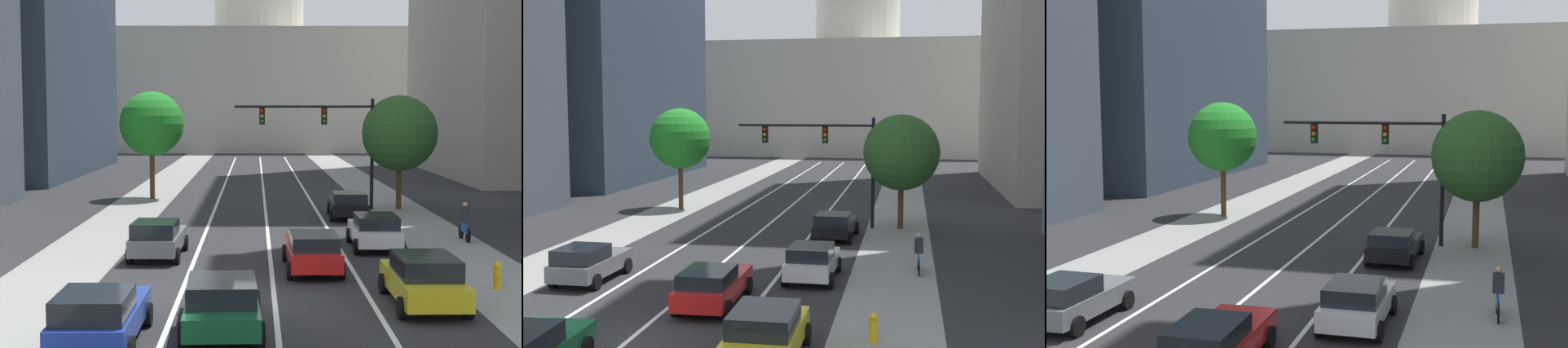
% 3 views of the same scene
% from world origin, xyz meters
% --- Properties ---
extents(ground_plane, '(400.00, 400.00, 0.00)m').
position_xyz_m(ground_plane, '(0.00, 40.00, 0.00)').
color(ground_plane, '#2B2B2D').
extents(sidewalk_left, '(3.52, 130.00, 0.01)m').
position_xyz_m(sidewalk_left, '(-7.62, 35.00, 0.01)').
color(sidewalk_left, gray).
rests_on(sidewalk_left, ground).
extents(sidewalk_right, '(3.52, 130.00, 0.01)m').
position_xyz_m(sidewalk_right, '(7.62, 35.00, 0.01)').
color(sidewalk_right, gray).
rests_on(sidewalk_right, ground).
extents(lane_stripe_left, '(0.16, 90.00, 0.01)m').
position_xyz_m(lane_stripe_left, '(-2.93, 25.00, 0.01)').
color(lane_stripe_left, white).
rests_on(lane_stripe_left, ground).
extents(lane_stripe_center, '(0.16, 90.00, 0.01)m').
position_xyz_m(lane_stripe_center, '(0.00, 25.00, 0.01)').
color(lane_stripe_center, white).
rests_on(lane_stripe_center, ground).
extents(lane_stripe_right, '(0.16, 90.00, 0.01)m').
position_xyz_m(lane_stripe_right, '(2.93, 25.00, 0.01)').
color(lane_stripe_right, white).
rests_on(lane_stripe_right, ground).
extents(capitol_building, '(43.18, 27.23, 36.50)m').
position_xyz_m(capitol_building, '(0.00, 91.40, 11.39)').
color(capitol_building, beige).
rests_on(capitol_building, ground).
extents(car_red, '(2.03, 4.77, 1.46)m').
position_xyz_m(car_red, '(1.47, 4.77, 0.76)').
color(car_red, red).
rests_on(car_red, ground).
extents(car_black, '(2.25, 4.48, 1.46)m').
position_xyz_m(car_black, '(4.39, 18.15, 0.76)').
color(car_black, black).
rests_on(car_black, ground).
extents(car_green, '(2.26, 4.86, 1.45)m').
position_xyz_m(car_green, '(-1.46, -2.68, 0.75)').
color(car_green, '#14512D').
rests_on(car_green, ground).
extents(car_gray, '(2.07, 4.24, 1.54)m').
position_xyz_m(car_gray, '(-4.40, 7.24, 0.79)').
color(car_gray, slate).
rests_on(car_gray, ground).
extents(car_white, '(2.06, 4.08, 1.48)m').
position_xyz_m(car_white, '(4.40, 9.14, 0.78)').
color(car_white, silver).
rests_on(car_white, ground).
extents(car_blue, '(2.06, 4.48, 1.51)m').
position_xyz_m(car_blue, '(-4.40, -4.04, 0.78)').
color(car_blue, '#1E389E').
rests_on(car_blue, ground).
extents(car_yellow, '(2.10, 4.45, 1.55)m').
position_xyz_m(car_yellow, '(4.40, -0.20, 0.81)').
color(car_yellow, yellow).
rests_on(car_yellow, ground).
extents(traffic_signal_mast, '(8.04, 0.39, 6.41)m').
position_xyz_m(traffic_signal_mast, '(3.60, 21.80, 4.64)').
color(traffic_signal_mast, black).
rests_on(traffic_signal_mast, ground).
extents(fire_hydrant, '(0.26, 0.35, 0.91)m').
position_xyz_m(fire_hydrant, '(7.24, 1.88, 0.46)').
color(fire_hydrant, yellow).
rests_on(fire_hydrant, ground).
extents(cyclist, '(0.37, 1.70, 1.72)m').
position_xyz_m(cyclist, '(8.68, 11.06, 0.85)').
color(cyclist, black).
rests_on(cyclist, ground).
extents(street_tree_near_left, '(4.16, 4.16, 6.95)m').
position_xyz_m(street_tree_near_left, '(-7.25, 27.21, 4.86)').
color(street_tree_near_left, '#51381E').
rests_on(street_tree_near_left, ground).
extents(street_tree_near_right, '(4.38, 4.38, 6.61)m').
position_xyz_m(street_tree_near_right, '(7.77, 21.96, 4.41)').
color(street_tree_near_right, '#51381E').
rests_on(street_tree_near_right, ground).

